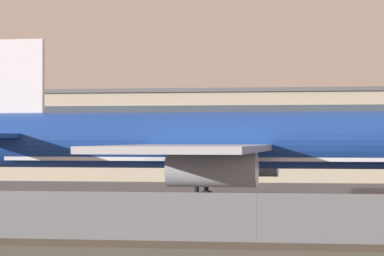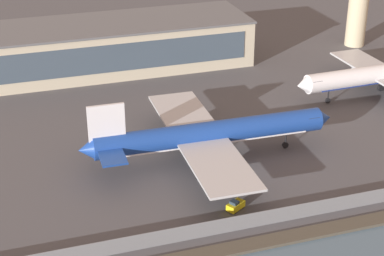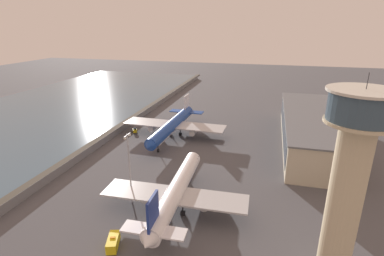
# 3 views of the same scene
# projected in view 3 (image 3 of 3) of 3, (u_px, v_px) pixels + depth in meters

# --- Properties ---
(ground_plane) EXTENTS (500.00, 500.00, 0.00)m
(ground_plane) POSITION_uv_depth(u_px,v_px,m) (153.00, 138.00, 121.43)
(ground_plane) COLOR #4C4C51
(waterfront_lagoon) EXTENTS (320.00, 98.00, 0.01)m
(waterfront_lagoon) POSITION_uv_depth(u_px,v_px,m) (10.00, 124.00, 138.66)
(waterfront_lagoon) COLOR slate
(waterfront_lagoon) RESTS_ON ground
(shoreline_seawall) EXTENTS (320.00, 3.00, 0.50)m
(shoreline_seawall) POSITION_uv_depth(u_px,v_px,m) (108.00, 133.00, 126.32)
(shoreline_seawall) COLOR #474238
(shoreline_seawall) RESTS_ON ground
(perimeter_fence) EXTENTS (280.00, 0.10, 2.69)m
(perimeter_fence) POSITION_uv_depth(u_px,v_px,m) (117.00, 132.00, 124.87)
(perimeter_fence) COLOR slate
(perimeter_fence) RESTS_ON ground
(cargo_jet_blue) EXTENTS (49.06, 42.19, 13.60)m
(cargo_jet_blue) POSITION_uv_depth(u_px,v_px,m) (173.00, 125.00, 121.36)
(cargo_jet_blue) COLOR #193D93
(cargo_jet_blue) RESTS_ON ground
(passenger_jet_white) EXTENTS (42.18, 35.70, 13.25)m
(passenger_jet_white) POSITION_uv_depth(u_px,v_px,m) (176.00, 191.00, 73.49)
(passenger_jet_white) COLOR white
(passenger_jet_white) RESTS_ON ground
(baggage_tug) EXTENTS (3.57, 3.02, 1.80)m
(baggage_tug) POSITION_uv_depth(u_px,v_px,m) (135.00, 130.00, 128.22)
(baggage_tug) COLOR yellow
(baggage_tug) RESTS_ON ground
(ops_van) EXTENTS (5.60, 3.61, 2.48)m
(ops_van) POSITION_uv_depth(u_px,v_px,m) (113.00, 241.00, 62.07)
(ops_van) COLOR yellow
(ops_van) RESTS_ON ground
(control_tower) EXTENTS (10.85, 10.85, 37.52)m
(control_tower) POSITION_uv_depth(u_px,v_px,m) (350.00, 174.00, 47.42)
(control_tower) COLOR #C6B793
(control_tower) RESTS_ON ground
(terminal_building) EXTENTS (71.30, 21.77, 11.88)m
(terminal_building) POSITION_uv_depth(u_px,v_px,m) (312.00, 129.00, 114.73)
(terminal_building) COLOR #BCB299
(terminal_building) RESTS_ON ground
(apron_light_mast_apron_west) EXTENTS (3.20, 0.40, 18.96)m
(apron_light_mast_apron_west) POSITION_uv_depth(u_px,v_px,m) (129.00, 165.00, 74.35)
(apron_light_mast_apron_west) COLOR #93969B
(apron_light_mast_apron_west) RESTS_ON ground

